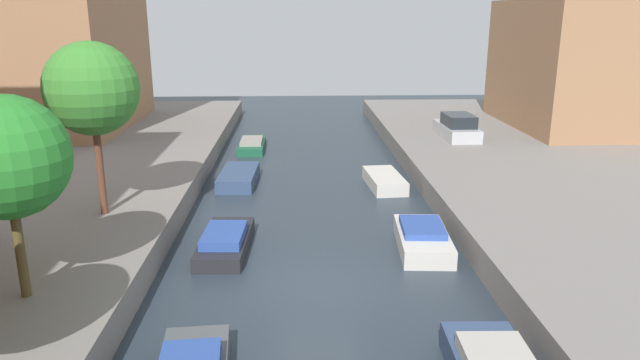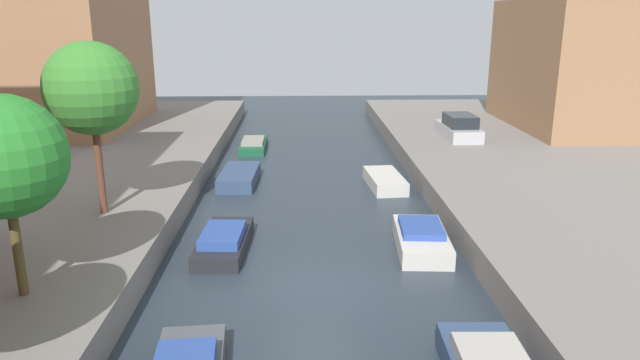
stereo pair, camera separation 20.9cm
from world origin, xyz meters
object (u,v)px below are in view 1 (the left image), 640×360
Objects in this scene: parked_car at (457,128)px; street_tree_3 at (92,89)px; moored_boat_left_4 at (239,177)px; moored_boat_left_3 at (225,241)px; street_tree_2 at (6,158)px; moored_boat_right_3 at (423,238)px; moored_boat_right_4 at (384,181)px; moored_boat_left_5 at (252,145)px; low_block_right at (596,64)px.

street_tree_3 is at bearing -141.98° from parked_car.
moored_boat_left_3 is at bearing -87.96° from moored_boat_left_4.
street_tree_3 reaches higher than street_tree_2.
street_tree_3 is 1.57× the size of moored_boat_left_4.
parked_car is at bearing 49.70° from moored_boat_left_3.
moored_boat_right_3 is 7.52m from moored_boat_right_4.
street_tree_3 is 6.80m from moored_boat_left_3.
moored_boat_left_3 is at bearing -130.30° from parked_car.
street_tree_3 is 1.49× the size of moored_boat_left_3.
moored_boat_left_3 reaches higher than moored_boat_left_4.
street_tree_3 reaches higher than parked_car.
moored_boat_left_4 is at bearing 59.91° from street_tree_3.
moored_boat_left_5 is (4.20, 20.67, -4.30)m from street_tree_2.
moored_boat_left_4 is at bearing -90.94° from moored_boat_left_5.
parked_car is 14.77m from moored_boat_right_3.
moored_boat_left_5 is (-21.23, -1.48, -4.56)m from low_block_right.
moored_boat_left_4 is 10.96m from moored_boat_right_3.
moored_boat_left_3 is (4.37, 5.08, -4.24)m from street_tree_2.
street_tree_3 reaches higher than moored_boat_left_4.
low_block_right is 10.45m from parked_car.
low_block_right reaches higher than street_tree_3.
moored_boat_left_3 is 1.14× the size of moored_boat_right_4.
low_block_right is 27.48m from moored_boat_left_3.
parked_car reaches higher than moored_boat_left_4.
street_tree_3 is at bearing 173.23° from moored_boat_right_3.
street_tree_2 is 0.85× the size of street_tree_3.
street_tree_2 is at bearing -130.41° from parked_car.
moored_boat_left_3 is at bearing -15.67° from street_tree_3.
street_tree_3 reaches higher than moored_boat_left_5.
parked_car is (16.07, 12.56, -3.84)m from street_tree_3.
moored_boat_left_4 is at bearing -157.60° from low_block_right.
street_tree_3 is 15.82m from moored_boat_left_5.
moored_boat_left_4 is 1.08× the size of moored_boat_right_4.
street_tree_2 is 1.21× the size of parked_car.
street_tree_3 is 1.44× the size of moored_boat_left_5.
moored_boat_left_4 is at bearing 130.30° from moored_boat_right_3.
street_tree_2 is 14.59m from moored_boat_left_4.
street_tree_3 is at bearing -120.09° from moored_boat_left_4.
street_tree_2 is at bearing -155.97° from moored_boat_right_3.
parked_car is at bearing 49.59° from street_tree_2.
moored_boat_left_3 is at bearing -140.98° from low_block_right.
moored_boat_left_4 is 7.33m from moored_boat_left_5.
low_block_right reaches higher than moored_boat_right_3.
street_tree_3 reaches higher than moored_boat_left_3.
low_block_right reaches higher than street_tree_2.
parked_car is 1.04× the size of moored_boat_left_3.
street_tree_2 reaches higher than moored_boat_right_4.
moored_boat_right_3 is at bearing -49.70° from moored_boat_left_4.
moored_boat_right_4 is (6.77, -8.17, 0.02)m from moored_boat_left_5.
moored_boat_right_4 is at bearing 29.44° from street_tree_3.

